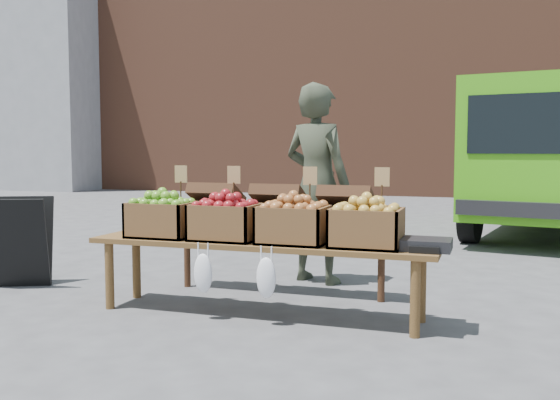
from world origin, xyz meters
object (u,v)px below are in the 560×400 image
(vendor, at_px, (317,184))
(crate_russet_pears, at_px, (226,222))
(weighing_scale, at_px, (427,244))
(back_table, at_px, (279,235))
(crate_golden_apples, at_px, (163,219))
(crate_green_apples, at_px, (366,228))
(chalkboard_sign, at_px, (19,241))
(crate_red_apples, at_px, (293,225))
(delivery_van, at_px, (560,161))
(display_bench, at_px, (259,278))

(vendor, xyz_separation_m, crate_russet_pears, (-0.37, -1.32, -0.24))
(weighing_scale, bearing_deg, back_table, 151.61)
(crate_golden_apples, height_order, crate_green_apples, same)
(chalkboard_sign, height_order, weighing_scale, chalkboard_sign)
(crate_red_apples, bearing_deg, crate_golden_apples, 180.00)
(vendor, distance_m, crate_russet_pears, 1.39)
(vendor, xyz_separation_m, back_table, (-0.18, -0.60, -0.43))
(crate_golden_apples, bearing_deg, crate_green_apples, 0.00)
(crate_golden_apples, bearing_deg, crate_russet_pears, 0.00)
(crate_golden_apples, xyz_separation_m, crate_red_apples, (1.10, 0.00, 0.00))
(back_table, relative_size, weighing_scale, 6.18)
(chalkboard_sign, distance_m, crate_russet_pears, 2.23)
(delivery_van, xyz_separation_m, crate_green_apples, (-1.82, -5.75, -0.38))
(back_table, distance_m, crate_green_apples, 1.17)
(chalkboard_sign, distance_m, display_bench, 2.48)
(crate_russet_pears, bearing_deg, crate_golden_apples, 180.00)
(delivery_van, height_order, back_table, delivery_van)
(vendor, bearing_deg, chalkboard_sign, 41.83)
(chalkboard_sign, relative_size, crate_green_apples, 1.68)
(delivery_van, distance_m, vendor, 5.11)
(chalkboard_sign, bearing_deg, vendor, -1.85)
(display_bench, bearing_deg, crate_green_apples, 0.00)
(crate_golden_apples, bearing_deg, display_bench, 0.00)
(chalkboard_sign, bearing_deg, weighing_scale, -28.29)
(crate_golden_apples, height_order, weighing_scale, crate_golden_apples)
(crate_golden_apples, height_order, crate_red_apples, same)
(crate_red_apples, relative_size, crate_green_apples, 1.00)
(display_bench, xyz_separation_m, weighing_scale, (1.25, 0.00, 0.33))
(delivery_van, distance_m, crate_green_apples, 6.04)
(vendor, bearing_deg, crate_green_apples, 138.07)
(back_table, height_order, crate_russet_pears, back_table)
(crate_golden_apples, relative_size, crate_green_apples, 1.00)
(chalkboard_sign, bearing_deg, crate_russet_pears, -30.84)
(crate_golden_apples, bearing_deg, vendor, 55.01)
(back_table, bearing_deg, display_bench, -83.51)
(crate_golden_apples, relative_size, crate_russet_pears, 1.00)
(crate_red_apples, distance_m, weighing_scale, 0.98)
(delivery_van, xyz_separation_m, crate_golden_apples, (-3.47, -5.75, -0.38))
(back_table, height_order, display_bench, back_table)
(crate_russet_pears, bearing_deg, crate_red_apples, 0.00)
(display_bench, xyz_separation_m, crate_russet_pears, (-0.28, 0.00, 0.42))
(chalkboard_sign, relative_size, crate_golden_apples, 1.68)
(crate_russet_pears, relative_size, crate_red_apples, 1.00)
(crate_green_apples, relative_size, weighing_scale, 1.47)
(delivery_van, height_order, crate_russet_pears, delivery_van)
(delivery_van, bearing_deg, back_table, -108.07)
(weighing_scale, bearing_deg, crate_red_apples, 180.00)
(chalkboard_sign, height_order, crate_red_apples, crate_red_apples)
(vendor, height_order, crate_golden_apples, vendor)
(delivery_van, bearing_deg, weighing_scale, -93.23)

